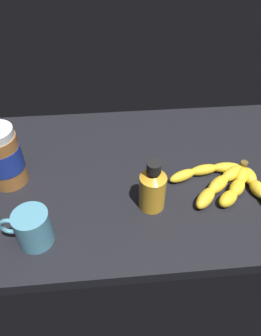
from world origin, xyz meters
The scene contains 5 objects.
ground_plane centered at (0.00, 0.00, -1.61)cm, with size 95.70×61.41×3.21cm, color black.
banana_bunch centered at (-21.82, 7.96, 1.66)cm, with size 26.68×18.49×3.48cm.
peanut_butter_jar centered at (35.49, 0.38, 8.12)cm, with size 9.61×9.61×16.54cm.
honey_bottle centered at (-1.02, 12.05, 6.09)cm, with size 6.39×6.39×13.94cm.
coffee_mug centered at (26.16, 19.92, 4.40)cm, with size 11.38×7.74×8.76cm.
Camera 1 is at (8.73, 61.76, 59.50)cm, focal length 33.25 mm.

